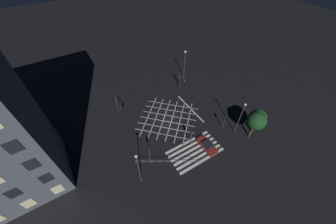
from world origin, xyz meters
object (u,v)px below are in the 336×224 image
traffic_light_ne_cross (182,81)px  traffic_light_ne_main (179,77)px  traffic_light_sw_cross (149,153)px  street_lamp_west (185,59)px  traffic_light_se_cross (224,120)px  street_lamp_east (138,166)px  waiting_car (207,145)px  street_tree_far (258,117)px  street_tree_near (257,121)px  traffic_light_nw_cross (119,106)px  street_lamp_far (241,115)px  traffic_light_median_south (191,136)px

traffic_light_ne_cross → traffic_light_ne_main: 1.36m
traffic_light_sw_cross → street_lamp_west: street_lamp_west is taller
traffic_light_sw_cross → traffic_light_se_cross: bearing=-91.8°
street_lamp_east → traffic_light_ne_main: bearing=42.7°
street_lamp_west → waiting_car: street_lamp_west is taller
street_lamp_east → street_tree_far: (22.78, -2.06, -1.01)m
traffic_light_se_cross → street_tree_near: 5.64m
traffic_light_ne_cross → waiting_car: traffic_light_ne_cross is taller
traffic_light_sw_cross → traffic_light_nw_cross: traffic_light_sw_cross is taller
street_lamp_east → street_lamp_west: 29.00m
traffic_light_ne_main → street_lamp_far: street_lamp_far is taller
street_lamp_east → street_lamp_west: street_lamp_west is taller
traffic_light_ne_cross → waiting_car: (-5.25, -15.96, -2.31)m
street_lamp_far → waiting_car: bearing=179.3°
traffic_light_ne_cross → traffic_light_sw_cross: size_ratio=0.88×
traffic_light_nw_cross → waiting_car: size_ratio=1.00×
traffic_light_ne_main → street_tree_far: bearing=103.2°
traffic_light_ne_main → waiting_car: bearing=72.7°
traffic_light_median_south → traffic_light_se_cross: 7.85m
traffic_light_sw_cross → street_lamp_far: 17.37m
street_tree_near → waiting_car: 9.61m
street_lamp_west → street_tree_far: size_ratio=1.39×
street_lamp_east → traffic_light_nw_cross: bearing=80.6°
traffic_light_ne_main → street_tree_far: 19.49m
traffic_light_se_cross → street_tree_far: (4.32, -3.68, 1.70)m
street_lamp_far → street_tree_near: bearing=-51.9°
traffic_light_median_south → street_tree_far: 12.79m
traffic_light_sw_cross → traffic_light_median_south: bearing=-93.0°
street_lamp_west → street_tree_far: street_lamp_west is taller
traffic_light_ne_cross → street_tree_far: street_tree_far is taller
traffic_light_ne_main → street_lamp_east: 25.00m
traffic_light_sw_cross → traffic_light_nw_cross: size_ratio=1.12×
traffic_light_ne_main → street_tree_far: (4.45, -18.95, 0.87)m
traffic_light_sw_cross → street_lamp_east: (-2.67, -2.11, 1.77)m
traffic_light_sw_cross → street_lamp_west: size_ratio=0.59×
traffic_light_ne_cross → street_tree_far: bearing=14.6°
traffic_light_median_south → street_lamp_east: size_ratio=0.49×
street_lamp_east → street_tree_far: bearing=-5.2°
street_tree_far → street_lamp_east: bearing=174.8°
traffic_light_sw_cross → traffic_light_nw_cross: (-0.16, 12.99, -0.22)m
traffic_light_ne_cross → traffic_light_nw_cross: 15.69m
traffic_light_ne_cross → street_lamp_far: (1.56, -16.05, 2.09)m
traffic_light_se_cross → street_tree_near: (3.00, -4.29, 2.12)m
traffic_light_nw_cross → traffic_light_sw_cross: bearing=0.7°
traffic_light_ne_main → waiting_car: 18.29m
street_lamp_far → waiting_car: street_lamp_far is taller
waiting_car → traffic_light_sw_cross: bearing=76.3°
street_lamp_east → street_lamp_far: street_lamp_east is taller
traffic_light_ne_cross → street_lamp_east: street_lamp_east is taller
traffic_light_median_south → street_tree_near: (10.84, -4.36, 1.71)m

